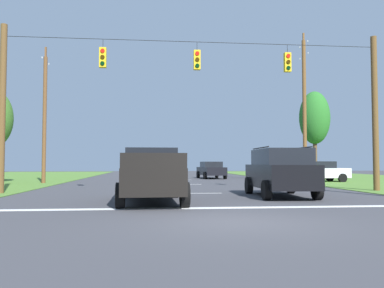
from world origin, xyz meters
TOP-DOWN VIEW (x-y plane):
  - ground_plane at (0.00, 0.00)m, footprint 120.00×120.00m
  - stop_bar_stripe at (0.00, 2.89)m, footprint 15.35×0.45m
  - lane_dash_0 at (0.00, 8.89)m, footprint 2.50×0.15m
  - lane_dash_1 at (0.00, 16.53)m, footprint 2.50×0.15m
  - lane_dash_2 at (0.00, 23.61)m, footprint 2.50×0.15m
  - lane_dash_3 at (0.00, 29.94)m, footprint 2.50×0.15m
  - overhead_signal_span at (0.17, 9.46)m, footprint 18.34×0.31m
  - pickup_truck at (-2.00, 4.98)m, footprint 2.41×5.46m
  - suv_black at (3.35, 6.77)m, footprint 2.36×4.87m
  - distant_car_crossing_white at (10.19, 18.83)m, footprint 4.42×2.27m
  - distant_car_oncoming at (8.69, 25.90)m, footprint 2.08×4.33m
  - distant_car_far_parked at (3.33, 26.28)m, footprint 2.35×4.46m
  - utility_pole_mid_right at (9.32, 19.09)m, footprint 0.28×1.70m
  - utility_pole_near_left at (-9.38, 18.68)m, footprint 0.26×1.82m
  - tree_roadside_right at (12.34, 24.42)m, footprint 2.67×2.67m

SIDE VIEW (x-z plane):
  - ground_plane at x=0.00m, z-range 0.00..0.00m
  - stop_bar_stripe at x=0.00m, z-range 0.00..0.01m
  - lane_dash_0 at x=0.00m, z-range 0.00..0.01m
  - lane_dash_1 at x=0.00m, z-range 0.00..0.01m
  - lane_dash_2 at x=0.00m, z-range 0.00..0.01m
  - lane_dash_3 at x=0.00m, z-range 0.00..0.01m
  - distant_car_crossing_white at x=10.19m, z-range 0.03..1.55m
  - distant_car_oncoming at x=8.69m, z-range 0.03..1.55m
  - distant_car_far_parked at x=3.33m, z-range 0.03..1.55m
  - pickup_truck at x=-2.00m, z-range -0.01..1.94m
  - suv_black at x=3.35m, z-range 0.03..2.09m
  - overhead_signal_span at x=0.17m, z-range 0.37..8.20m
  - utility_pole_near_left at x=-9.38m, z-range -0.14..9.31m
  - tree_roadside_right at x=12.34m, z-range 1.49..9.24m
  - utility_pole_mid_right at x=9.32m, z-range 0.00..11.19m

